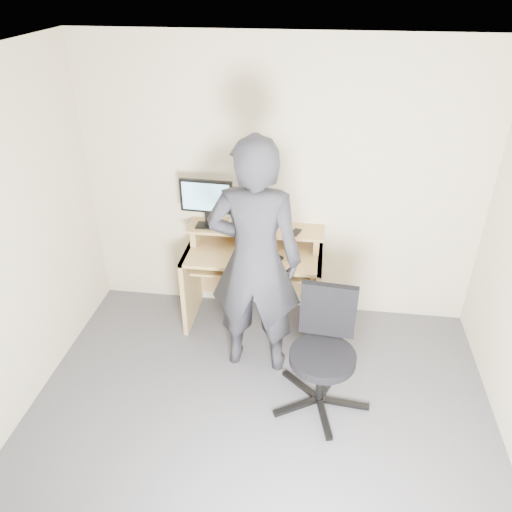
% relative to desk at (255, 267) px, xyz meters
% --- Properties ---
extents(ground, '(3.50, 3.50, 0.00)m').
position_rel_desk_xyz_m(ground, '(0.20, -1.53, -0.55)').
color(ground, '#525257').
rests_on(ground, ground).
extents(back_wall, '(3.50, 0.02, 2.50)m').
position_rel_desk_xyz_m(back_wall, '(0.20, 0.22, 0.70)').
color(back_wall, beige).
rests_on(back_wall, ground).
extents(ceiling, '(3.50, 3.50, 0.02)m').
position_rel_desk_xyz_m(ceiling, '(0.20, -1.53, 1.95)').
color(ceiling, white).
rests_on(ceiling, back_wall).
extents(desk, '(1.20, 0.60, 0.91)m').
position_rel_desk_xyz_m(desk, '(0.00, 0.00, 0.00)').
color(desk, tan).
rests_on(desk, ground).
extents(monitor, '(0.46, 0.13, 0.44)m').
position_rel_desk_xyz_m(monitor, '(-0.42, 0.04, 0.63)').
color(monitor, black).
rests_on(monitor, desk).
extents(external_drive, '(0.08, 0.14, 0.20)m').
position_rel_desk_xyz_m(external_drive, '(0.01, 0.08, 0.46)').
color(external_drive, black).
rests_on(external_drive, desk).
extents(travel_mug, '(0.09, 0.09, 0.16)m').
position_rel_desk_xyz_m(travel_mug, '(0.08, 0.10, 0.44)').
color(travel_mug, '#B4B4B9').
rests_on(travel_mug, desk).
extents(smartphone, '(0.10, 0.14, 0.01)m').
position_rel_desk_xyz_m(smartphone, '(0.36, 0.03, 0.37)').
color(smartphone, black).
rests_on(smartphone, desk).
extents(charger, '(0.05, 0.04, 0.03)m').
position_rel_desk_xyz_m(charger, '(-0.21, -0.00, 0.38)').
color(charger, black).
rests_on(charger, desk).
extents(headphones, '(0.18, 0.18, 0.06)m').
position_rel_desk_xyz_m(headphones, '(-0.17, 0.15, 0.37)').
color(headphones, silver).
rests_on(headphones, desk).
extents(keyboard, '(0.49, 0.31, 0.03)m').
position_rel_desk_xyz_m(keyboard, '(-0.02, -0.17, 0.12)').
color(keyboard, black).
rests_on(keyboard, desk).
extents(mouse, '(0.11, 0.08, 0.04)m').
position_rel_desk_xyz_m(mouse, '(0.23, -0.18, 0.22)').
color(mouse, black).
rests_on(mouse, desk).
extents(office_chair, '(0.72, 0.74, 0.93)m').
position_rel_desk_xyz_m(office_chair, '(0.64, -0.95, -0.04)').
color(office_chair, black).
rests_on(office_chair, ground).
extents(person, '(0.73, 0.49, 1.97)m').
position_rel_desk_xyz_m(person, '(0.09, -0.61, 0.44)').
color(person, black).
rests_on(person, ground).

